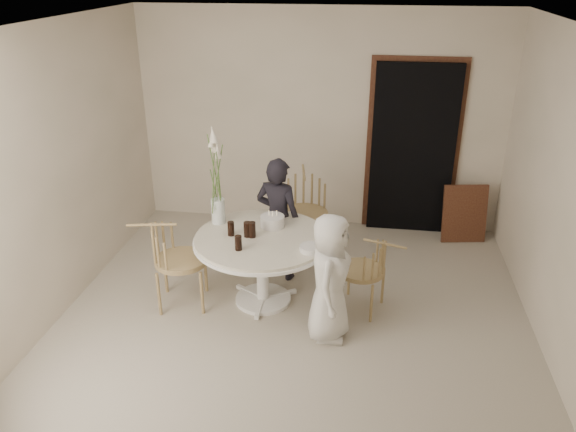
# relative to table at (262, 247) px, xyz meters

# --- Properties ---
(ground) EXTENTS (4.50, 4.50, 0.00)m
(ground) POSITION_rel_table_xyz_m (0.35, -0.25, -0.62)
(ground) COLOR #B8AE9D
(ground) RESTS_ON ground
(room_shell) EXTENTS (4.50, 4.50, 4.50)m
(room_shell) POSITION_rel_table_xyz_m (0.35, -0.25, 1.00)
(room_shell) COLOR silver
(room_shell) RESTS_ON ground
(doorway) EXTENTS (1.00, 0.10, 2.10)m
(doorway) POSITION_rel_table_xyz_m (1.50, 1.94, 0.43)
(doorway) COLOR black
(doorway) RESTS_ON ground
(door_trim) EXTENTS (1.12, 0.03, 2.22)m
(door_trim) POSITION_rel_table_xyz_m (1.50, 1.98, 0.49)
(door_trim) COLOR brown
(door_trim) RESTS_ON ground
(table) EXTENTS (1.33, 1.33, 0.73)m
(table) POSITION_rel_table_xyz_m (0.00, 0.00, 0.00)
(table) COLOR white
(table) RESTS_ON ground
(picture_frame) EXTENTS (0.55, 0.25, 0.71)m
(picture_frame) POSITION_rel_table_xyz_m (2.17, 1.70, -0.26)
(picture_frame) COLOR brown
(picture_frame) RESTS_ON ground
(chair_far) EXTENTS (0.58, 0.62, 0.95)m
(chair_far) POSITION_rel_table_xyz_m (0.27, 1.18, -0.00)
(chair_far) COLOR #A08857
(chair_far) RESTS_ON ground
(chair_right) EXTENTS (0.54, 0.52, 0.78)m
(chair_right) POSITION_rel_table_xyz_m (1.07, -0.01, -0.11)
(chair_right) COLOR #A08857
(chair_right) RESTS_ON ground
(chair_left) EXTENTS (0.59, 0.56, 0.90)m
(chair_left) POSITION_rel_table_xyz_m (-0.91, -0.17, -0.04)
(chair_left) COLOR #A08857
(chair_left) RESTS_ON ground
(girl) EXTENTS (0.56, 0.45, 1.35)m
(girl) POSITION_rel_table_xyz_m (0.07, 0.53, 0.06)
(girl) COLOR black
(girl) RESTS_ON ground
(boy) EXTENTS (0.43, 0.62, 1.21)m
(boy) POSITION_rel_table_xyz_m (0.70, -0.47, -0.01)
(boy) COLOR white
(boy) RESTS_ON ground
(birthday_cake) EXTENTS (0.24, 0.24, 0.16)m
(birthday_cake) POSITION_rel_table_xyz_m (0.06, 0.24, 0.17)
(birthday_cake) COLOR white
(birthday_cake) RESTS_ON table
(cola_tumbler_a) EXTENTS (0.09, 0.09, 0.15)m
(cola_tumbler_a) POSITION_rel_table_xyz_m (-0.09, -0.02, 0.19)
(cola_tumbler_a) COLOR black
(cola_tumbler_a) RESTS_ON table
(cola_tumbler_b) EXTENTS (0.07, 0.07, 0.14)m
(cola_tumbler_b) POSITION_rel_table_xyz_m (-0.16, -0.30, 0.18)
(cola_tumbler_b) COLOR black
(cola_tumbler_b) RESTS_ON table
(cola_tumbler_c) EXTENTS (0.09, 0.09, 0.14)m
(cola_tumbler_c) POSITION_rel_table_xyz_m (-0.30, -0.02, 0.18)
(cola_tumbler_c) COLOR black
(cola_tumbler_c) RESTS_ON table
(cola_tumbler_d) EXTENTS (0.08, 0.08, 0.15)m
(cola_tumbler_d) POSITION_rel_table_xyz_m (-0.14, -0.02, 0.19)
(cola_tumbler_d) COLOR black
(cola_tumbler_d) RESTS_ON table
(plate_stack) EXTENTS (0.26, 0.26, 0.05)m
(plate_stack) POSITION_rel_table_xyz_m (0.50, -0.22, 0.14)
(plate_stack) COLOR silver
(plate_stack) RESTS_ON table
(flower_vase) EXTENTS (0.14, 0.14, 1.02)m
(flower_vase) POSITION_rel_table_xyz_m (-0.49, 0.25, 0.51)
(flower_vase) COLOR silver
(flower_vase) RESTS_ON table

